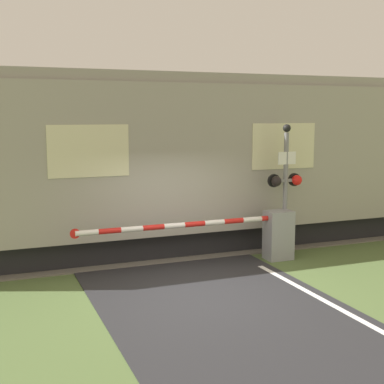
% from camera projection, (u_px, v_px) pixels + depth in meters
% --- Properties ---
extents(ground_plane, '(80.00, 80.00, 0.00)m').
position_uv_depth(ground_plane, '(201.00, 291.00, 10.04)').
color(ground_plane, '#4C6033').
extents(track_bed, '(36.00, 3.20, 0.13)m').
position_uv_depth(track_bed, '(146.00, 246.00, 13.32)').
color(track_bed, '#666056').
rests_on(track_bed, ground_plane).
extents(train, '(16.86, 2.97, 4.22)m').
position_uv_depth(train, '(254.00, 158.00, 14.10)').
color(train, black).
rests_on(train, ground_plane).
extents(crossing_barrier, '(4.99, 0.44, 1.12)m').
position_uv_depth(crossing_barrier, '(264.00, 233.00, 12.04)').
color(crossing_barrier, gray).
rests_on(crossing_barrier, ground_plane).
extents(signal_post, '(0.84, 0.26, 3.07)m').
position_uv_depth(signal_post, '(286.00, 182.00, 12.26)').
color(signal_post, gray).
rests_on(signal_post, ground_plane).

